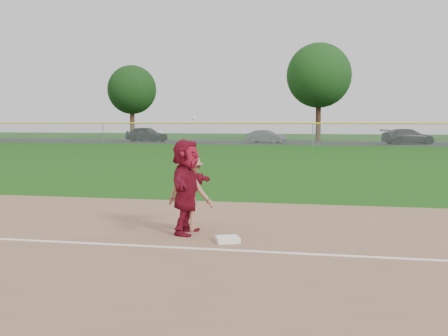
% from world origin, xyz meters
% --- Properties ---
extents(ground, '(160.00, 160.00, 0.00)m').
position_xyz_m(ground, '(0.00, 0.00, 0.00)').
color(ground, '#16490E').
rests_on(ground, ground).
extents(foul_line, '(60.00, 0.10, 0.01)m').
position_xyz_m(foul_line, '(0.00, -0.80, 0.03)').
color(foul_line, white).
rests_on(foul_line, infield_dirt).
extents(parking_asphalt, '(120.00, 10.00, 0.01)m').
position_xyz_m(parking_asphalt, '(0.00, 46.00, 0.01)').
color(parking_asphalt, black).
rests_on(parking_asphalt, ground).
extents(first_base, '(0.56, 0.56, 0.10)m').
position_xyz_m(first_base, '(0.41, -0.12, 0.07)').
color(first_base, white).
rests_on(first_base, infield_dirt).
extents(base_runner, '(0.64, 1.83, 1.95)m').
position_xyz_m(base_runner, '(-0.58, 0.48, 0.99)').
color(base_runner, maroon).
rests_on(base_runner, infield_dirt).
extents(car_left, '(4.89, 2.97, 1.56)m').
position_xyz_m(car_left, '(-17.69, 45.92, 0.79)').
color(car_left, black).
rests_on(car_left, parking_asphalt).
extents(car_mid, '(4.06, 2.21, 1.27)m').
position_xyz_m(car_mid, '(-4.85, 44.90, 0.64)').
color(car_mid, '#4F5155').
rests_on(car_mid, parking_asphalt).
extents(car_right, '(5.38, 3.69, 1.45)m').
position_xyz_m(car_right, '(8.68, 44.83, 0.73)').
color(car_right, black).
rests_on(car_right, parking_asphalt).
extents(first_base_play, '(1.17, 0.99, 2.41)m').
position_xyz_m(first_base_play, '(-0.59, 0.78, 0.83)').
color(first_base_play, gray).
rests_on(first_base_play, infield_dirt).
extents(outfield_fence, '(110.00, 0.12, 110.00)m').
position_xyz_m(outfield_fence, '(0.00, 40.00, 1.96)').
color(outfield_fence, '#999EA0').
rests_on(outfield_fence, ground).
extents(tree_1, '(5.80, 5.80, 8.75)m').
position_xyz_m(tree_1, '(-22.00, 53.00, 5.83)').
color(tree_1, '#3D2416').
rests_on(tree_1, ground).
extents(tree_2, '(7.00, 7.00, 10.58)m').
position_xyz_m(tree_2, '(0.00, 51.50, 7.06)').
color(tree_2, '#331E12').
rests_on(tree_2, ground).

